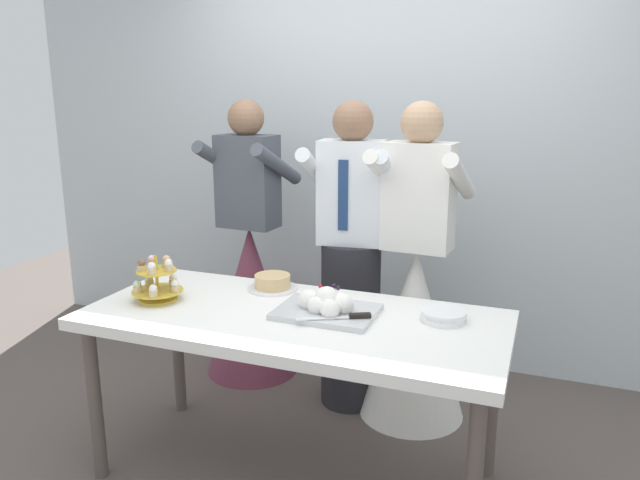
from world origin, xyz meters
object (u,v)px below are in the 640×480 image
cupcake_stand (157,282)px  round_cake (273,283)px  main_cake_tray (327,305)px  person_guest (251,281)px  person_bride (415,311)px  plate_stack (443,316)px  person_groom (351,274)px  dessert_table (293,331)px

cupcake_stand → round_cake: 0.54m
main_cake_tray → person_guest: 1.19m
round_cake → person_bride: 0.79m
plate_stack → person_groom: bearing=135.8°
dessert_table → plate_stack: (0.61, 0.16, 0.10)m
round_cake → person_bride: bearing=37.3°
plate_stack → cupcake_stand: bearing=-170.3°
person_bride → round_cake: bearing=-142.7°
round_cake → person_guest: (-0.44, 0.62, -0.22)m
cupcake_stand → person_guest: bearing=91.6°
plate_stack → person_guest: (-1.28, 0.73, -0.21)m
cupcake_stand → person_groom: size_ratio=0.14×
dessert_table → person_groom: (0.02, 0.74, 0.05)m
plate_stack → person_guest: bearing=150.3°
main_cake_tray → person_bride: person_bride is taller
cupcake_stand → plate_stack: cupcake_stand is taller
dessert_table → person_groom: bearing=88.6°
plate_stack → person_bride: size_ratio=0.12×
plate_stack → round_cake: (-0.84, 0.12, 0.01)m
plate_stack → person_bride: bearing=112.6°
cupcake_stand → person_guest: 0.99m
person_groom → person_bride: size_ratio=1.00×
round_cake → main_cake_tray: bearing=-31.7°
cupcake_stand → plate_stack: (1.26, 0.21, -0.07)m
plate_stack → person_guest: person_guest is taller
cupcake_stand → person_bride: 1.32m
cupcake_stand → plate_stack: bearing=9.7°
main_cake_tray → person_bride: (0.24, 0.68, -0.23)m
main_cake_tray → person_bride: size_ratio=0.25×
person_groom → person_bride: 0.39m
dessert_table → main_cake_tray: bearing=21.7°
dessert_table → person_guest: person_guest is taller
main_cake_tray → person_groom: person_groom is taller
person_groom → person_guest: 0.73m
main_cake_tray → person_guest: size_ratio=0.25×
person_groom → person_bride: (0.35, -0.00, -0.16)m
round_cake → person_bride: (0.60, 0.46, -0.22)m
plate_stack → round_cake: size_ratio=0.80×
dessert_table → person_bride: size_ratio=1.08×
person_bride → plate_stack: bearing=-67.4°
dessert_table → cupcake_stand: 0.67m
main_cake_tray → plate_stack: (0.48, 0.11, -0.02)m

